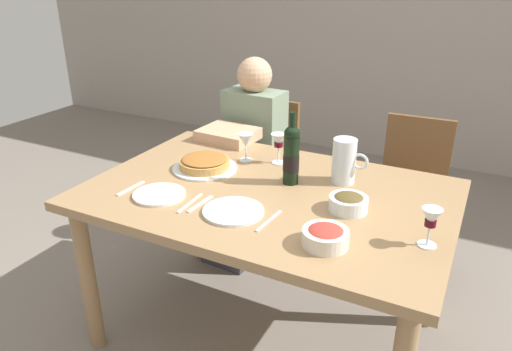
{
  "coord_description": "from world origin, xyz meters",
  "views": [
    {
      "loc": [
        0.77,
        -1.63,
        1.62
      ],
      "look_at": [
        -0.07,
        0.03,
        0.8
      ],
      "focal_mm": 33.5,
      "sensor_mm": 36.0,
      "label": 1
    }
  ],
  "objects_px": {
    "dining_table": "(268,210)",
    "chair_right": "(410,187)",
    "dinner_plate_right_setting": "(159,195)",
    "wine_bottle": "(291,155)",
    "water_pitcher": "(344,163)",
    "wine_glass_right_diner": "(279,142)",
    "salad_bowl": "(325,236)",
    "diner_left": "(245,155)",
    "baked_tart": "(205,164)",
    "dinner_plate_left_setting": "(233,211)",
    "wine_glass_left_diner": "(246,141)",
    "olive_bowl": "(348,202)",
    "wine_glass_centre": "(431,220)",
    "chair_left": "(264,161)"
  },
  "relations": [
    {
      "from": "water_pitcher",
      "to": "wine_glass_right_diner",
      "type": "height_order",
      "value": "water_pitcher"
    },
    {
      "from": "dining_table",
      "to": "dinner_plate_right_setting",
      "type": "bearing_deg",
      "value": -146.41
    },
    {
      "from": "wine_glass_centre",
      "to": "chair_right",
      "type": "relative_size",
      "value": 0.16
    },
    {
      "from": "baked_tart",
      "to": "olive_bowl",
      "type": "xyz_separation_m",
      "value": [
        0.71,
        -0.09,
        0.01
      ]
    },
    {
      "from": "wine_glass_centre",
      "to": "dinner_plate_right_setting",
      "type": "height_order",
      "value": "wine_glass_centre"
    },
    {
      "from": "dining_table",
      "to": "baked_tart",
      "type": "xyz_separation_m",
      "value": [
        -0.36,
        0.07,
        0.12
      ]
    },
    {
      "from": "wine_glass_left_diner",
      "to": "wine_glass_right_diner",
      "type": "bearing_deg",
      "value": 14.92
    },
    {
      "from": "dining_table",
      "to": "dinner_plate_right_setting",
      "type": "xyz_separation_m",
      "value": [
        -0.37,
        -0.25,
        0.1
      ]
    },
    {
      "from": "wine_glass_right_diner",
      "to": "dining_table",
      "type": "bearing_deg",
      "value": -73.29
    },
    {
      "from": "wine_glass_centre",
      "to": "dinner_plate_left_setting",
      "type": "distance_m",
      "value": 0.71
    },
    {
      "from": "dining_table",
      "to": "wine_glass_left_diner",
      "type": "height_order",
      "value": "wine_glass_left_diner"
    },
    {
      "from": "dining_table",
      "to": "chair_right",
      "type": "distance_m",
      "value": 1.02
    },
    {
      "from": "salad_bowl",
      "to": "olive_bowl",
      "type": "distance_m",
      "value": 0.28
    },
    {
      "from": "wine_glass_centre",
      "to": "diner_left",
      "type": "height_order",
      "value": "diner_left"
    },
    {
      "from": "wine_glass_left_diner",
      "to": "chair_left",
      "type": "xyz_separation_m",
      "value": [
        -0.2,
        0.62,
        -0.36
      ]
    },
    {
      "from": "olive_bowl",
      "to": "wine_glass_left_diner",
      "type": "xyz_separation_m",
      "value": [
        -0.59,
        0.28,
        0.06
      ]
    },
    {
      "from": "dinner_plate_right_setting",
      "to": "baked_tart",
      "type": "bearing_deg",
      "value": 87.55
    },
    {
      "from": "olive_bowl",
      "to": "wine_glass_left_diner",
      "type": "height_order",
      "value": "wine_glass_left_diner"
    },
    {
      "from": "salad_bowl",
      "to": "wine_bottle",
      "type": "bearing_deg",
      "value": 126.33
    },
    {
      "from": "wine_bottle",
      "to": "wine_glass_centre",
      "type": "height_order",
      "value": "wine_bottle"
    },
    {
      "from": "salad_bowl",
      "to": "dinner_plate_left_setting",
      "type": "relative_size",
      "value": 0.67
    },
    {
      "from": "wine_glass_left_diner",
      "to": "dinner_plate_left_setting",
      "type": "bearing_deg",
      "value": -67.01
    },
    {
      "from": "dinner_plate_right_setting",
      "to": "chair_left",
      "type": "relative_size",
      "value": 0.25
    },
    {
      "from": "wine_glass_centre",
      "to": "dining_table",
      "type": "bearing_deg",
      "value": 167.75
    },
    {
      "from": "wine_glass_right_diner",
      "to": "chair_right",
      "type": "relative_size",
      "value": 0.17
    },
    {
      "from": "wine_bottle",
      "to": "baked_tart",
      "type": "bearing_deg",
      "value": -174.49
    },
    {
      "from": "olive_bowl",
      "to": "dinner_plate_right_setting",
      "type": "xyz_separation_m",
      "value": [
        -0.72,
        -0.23,
        -0.03
      ]
    },
    {
      "from": "water_pitcher",
      "to": "dinner_plate_left_setting",
      "type": "relative_size",
      "value": 0.83
    },
    {
      "from": "chair_left",
      "to": "wine_glass_left_diner",
      "type": "bearing_deg",
      "value": 111.55
    },
    {
      "from": "dinner_plate_right_setting",
      "to": "wine_glass_centre",
      "type": "bearing_deg",
      "value": 5.76
    },
    {
      "from": "dining_table",
      "to": "water_pitcher",
      "type": "bearing_deg",
      "value": 41.9
    },
    {
      "from": "olive_bowl",
      "to": "wine_glass_left_diner",
      "type": "distance_m",
      "value": 0.66
    },
    {
      "from": "salad_bowl",
      "to": "olive_bowl",
      "type": "relative_size",
      "value": 1.06
    },
    {
      "from": "dining_table",
      "to": "wine_glass_centre",
      "type": "bearing_deg",
      "value": -12.25
    },
    {
      "from": "dining_table",
      "to": "chair_left",
      "type": "height_order",
      "value": "chair_left"
    },
    {
      "from": "dining_table",
      "to": "water_pitcher",
      "type": "xyz_separation_m",
      "value": [
        0.25,
        0.23,
        0.18
      ]
    },
    {
      "from": "baked_tart",
      "to": "dinner_plate_right_setting",
      "type": "height_order",
      "value": "baked_tart"
    },
    {
      "from": "wine_bottle",
      "to": "wine_glass_centre",
      "type": "relative_size",
      "value": 2.28
    },
    {
      "from": "olive_bowl",
      "to": "dining_table",
      "type": "bearing_deg",
      "value": 176.69
    },
    {
      "from": "baked_tart",
      "to": "chair_left",
      "type": "bearing_deg",
      "value": 96.12
    },
    {
      "from": "salad_bowl",
      "to": "water_pitcher",
      "type": "bearing_deg",
      "value": 101.19
    },
    {
      "from": "salad_bowl",
      "to": "dinner_plate_right_setting",
      "type": "height_order",
      "value": "salad_bowl"
    },
    {
      "from": "olive_bowl",
      "to": "chair_left",
      "type": "distance_m",
      "value": 1.23
    },
    {
      "from": "water_pitcher",
      "to": "dinner_plate_right_setting",
      "type": "relative_size",
      "value": 0.91
    },
    {
      "from": "salad_bowl",
      "to": "dinner_plate_left_setting",
      "type": "xyz_separation_m",
      "value": [
        -0.39,
        0.06,
        -0.03
      ]
    },
    {
      "from": "diner_left",
      "to": "wine_glass_centre",
      "type": "bearing_deg",
      "value": 148.38
    },
    {
      "from": "water_pitcher",
      "to": "wine_glass_right_diner",
      "type": "bearing_deg",
      "value": 168.11
    },
    {
      "from": "wine_bottle",
      "to": "water_pitcher",
      "type": "height_order",
      "value": "wine_bottle"
    },
    {
      "from": "chair_left",
      "to": "chair_right",
      "type": "xyz_separation_m",
      "value": [
        0.89,
        0.03,
        0.0
      ]
    },
    {
      "from": "diner_left",
      "to": "baked_tart",
      "type": "bearing_deg",
      "value": 103.17
    }
  ]
}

